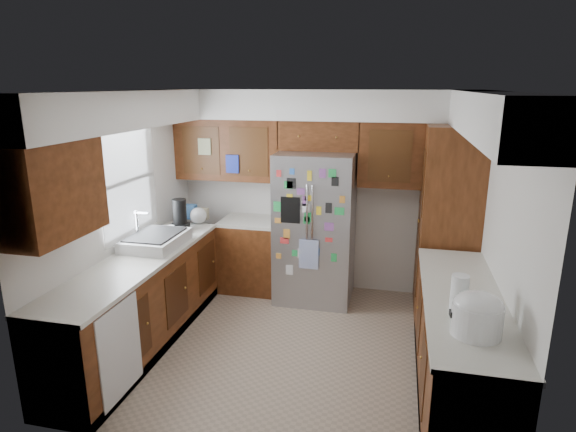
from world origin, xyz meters
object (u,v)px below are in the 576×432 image
Objects in this scene: rice_cooker at (477,313)px; paper_towel at (459,294)px; pantry at (448,223)px; fridge at (315,228)px.

paper_towel is (-0.08, 0.33, -0.01)m from rice_cooker.
pantry is at bearing 87.59° from paper_towel.
fridge is 2.76m from rice_cooker.
fridge is at bearing 177.95° from pantry.
paper_towel is at bearing -54.31° from fridge.
pantry reaches higher than paper_towel.
rice_cooker is (1.50, -2.31, 0.17)m from fridge.
pantry reaches higher than fridge.
paper_towel is at bearing -92.41° from pantry.
fridge is at bearing 123.05° from rice_cooker.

